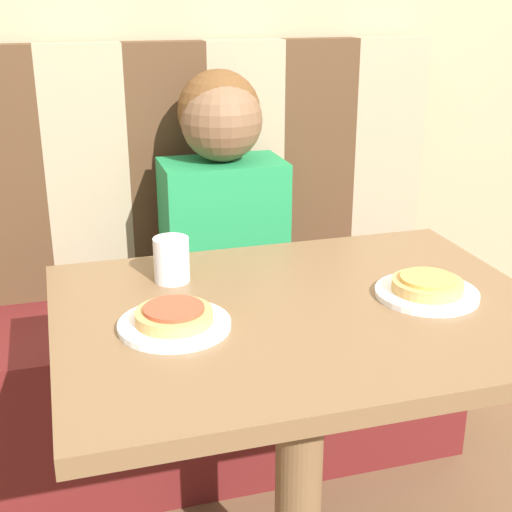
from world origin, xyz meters
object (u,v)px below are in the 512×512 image
(pizza_left, at_px, (174,315))
(drinking_cup, at_px, (172,260))
(plate_left, at_px, (174,325))
(pizza_right, at_px, (427,284))
(person, at_px, (222,185))
(plate_right, at_px, (427,293))

(pizza_left, relative_size, drinking_cup, 1.49)
(plate_left, distance_m, pizza_left, 0.02)
(plate_left, relative_size, drinking_cup, 2.16)
(pizza_right, distance_m, drinking_cup, 0.52)
(person, height_order, plate_right, person)
(person, distance_m, plate_left, 0.72)
(plate_right, bearing_deg, drinking_cup, 154.92)
(plate_left, relative_size, plate_right, 1.00)
(person, relative_size, pizza_right, 4.66)
(plate_right, xyz_separation_m, drinking_cup, (-0.47, 0.22, 0.04))
(pizza_right, height_order, drinking_cup, drinking_cup)
(person, bearing_deg, plate_right, -69.38)
(pizza_left, bearing_deg, plate_right, 0.00)
(person, relative_size, drinking_cup, 6.93)
(plate_left, relative_size, pizza_left, 1.45)
(person, distance_m, plate_right, 0.72)
(plate_right, xyz_separation_m, pizza_right, (0.00, 0.00, 0.02))
(person, xyz_separation_m, plate_left, (-0.25, -0.67, -0.07))
(person, bearing_deg, plate_left, -110.62)
(pizza_left, height_order, pizza_right, same)
(plate_left, distance_m, pizza_right, 0.51)
(pizza_right, bearing_deg, person, 110.62)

